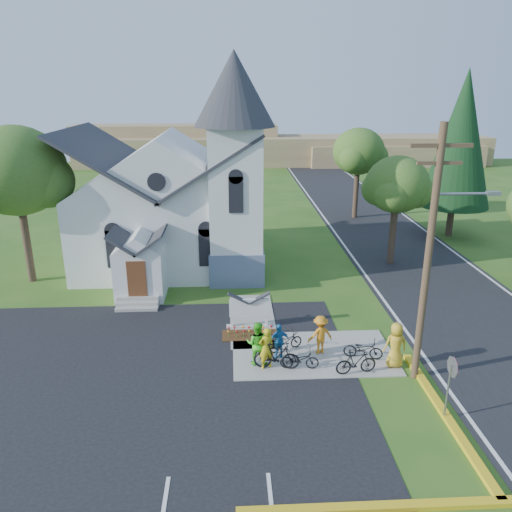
{
  "coord_description": "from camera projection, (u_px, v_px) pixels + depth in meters",
  "views": [
    {
      "loc": [
        -2.0,
        -18.62,
        11.17
      ],
      "look_at": [
        -0.77,
        5.0,
        3.05
      ],
      "focal_mm": 35.0,
      "sensor_mm": 36.0,
      "label": 1
    }
  ],
  "objects": [
    {
      "name": "flower_bed",
      "position": [
        250.0,
        335.0,
        23.42
      ],
      "size": [
        2.6,
        1.1,
        0.07
      ],
      "primitive_type": "cube",
      "color": "#3D2510",
      "rests_on": "ground"
    },
    {
      "name": "parking_lot",
      "position": [
        103.0,
        393.0,
        19.08
      ],
      "size": [
        20.0,
        16.0,
        0.02
      ],
      "primitive_type": "cube",
      "color": "black",
      "rests_on": "ground"
    },
    {
      "name": "utility_pole",
      "position": [
        431.0,
        250.0,
        18.41
      ],
      "size": [
        3.45,
        0.28,
        10.0
      ],
      "color": "#433321",
      "rests_on": "ground"
    },
    {
      "name": "road",
      "position": [
        398.0,
        248.0,
        35.97
      ],
      "size": [
        8.0,
        90.0,
        0.02
      ],
      "primitive_type": "cube",
      "color": "black",
      "rests_on": "ground"
    },
    {
      "name": "bike_3",
      "position": [
        356.0,
        362.0,
        20.14
      ],
      "size": [
        1.75,
        0.7,
        1.03
      ],
      "primitive_type": "imported",
      "rotation": [
        0.0,
        0.0,
        1.7
      ],
      "color": "black",
      "rests_on": "sidewalk"
    },
    {
      "name": "tree_lot_corner",
      "position": [
        16.0,
        171.0,
        27.93
      ],
      "size": [
        5.6,
        5.6,
        9.15
      ],
      "color": "#35271D",
      "rests_on": "ground"
    },
    {
      "name": "cyclist_3",
      "position": [
        320.0,
        335.0,
        21.61
      ],
      "size": [
        1.26,
        0.93,
        1.75
      ],
      "primitive_type": "imported",
      "rotation": [
        0.0,
        0.0,
        3.41
      ],
      "color": "orange",
      "rests_on": "sidewalk"
    },
    {
      "name": "cyclist_4",
      "position": [
        395.0,
        345.0,
        20.55
      ],
      "size": [
        0.97,
        0.65,
        1.95
      ],
      "primitive_type": "imported",
      "rotation": [
        0.0,
        0.0,
        3.17
      ],
      "color": "gold",
      "rests_on": "sidewalk"
    },
    {
      "name": "church_sign",
      "position": [
        249.0,
        308.0,
        23.94
      ],
      "size": [
        2.2,
        0.4,
        1.7
      ],
      "color": "gray",
      "rests_on": "ground"
    },
    {
      "name": "bike_1",
      "position": [
        277.0,
        356.0,
        20.48
      ],
      "size": [
        1.95,
        0.79,
        1.14
      ],
      "primitive_type": "imported",
      "rotation": [
        0.0,
        0.0,
        1.43
      ],
      "color": "black",
      "rests_on": "sidewalk"
    },
    {
      "name": "conifer",
      "position": [
        461.0,
        139.0,
        36.65
      ],
      "size": [
        5.2,
        5.2,
        12.4
      ],
      "color": "#35271D",
      "rests_on": "ground"
    },
    {
      "name": "church",
      "position": [
        175.0,
        185.0,
        31.13
      ],
      "size": [
        12.35,
        12.0,
        13.0
      ],
      "color": "white",
      "rests_on": "ground"
    },
    {
      "name": "bike_2",
      "position": [
        299.0,
        359.0,
        20.53
      ],
      "size": [
        1.64,
        0.68,
        0.84
      ],
      "primitive_type": "imported",
      "rotation": [
        0.0,
        0.0,
        1.5
      ],
      "color": "black",
      "rests_on": "sidewalk"
    },
    {
      "name": "sidewalk",
      "position": [
        313.0,
        353.0,
        21.85
      ],
      "size": [
        7.0,
        4.0,
        0.05
      ],
      "primitive_type": "cube",
      "color": "gray",
      "rests_on": "ground"
    },
    {
      "name": "bike_4",
      "position": [
        363.0,
        349.0,
        21.31
      ],
      "size": [
        1.75,
        0.99,
        0.87
      ],
      "primitive_type": "imported",
      "rotation": [
        0.0,
        0.0,
        1.31
      ],
      "color": "black",
      "rests_on": "sidewalk"
    },
    {
      "name": "ground",
      "position": [
        280.0,
        361.0,
        21.31
      ],
      "size": [
        120.0,
        120.0,
        0.0
      ],
      "primitive_type": "plane",
      "color": "#2D5618",
      "rests_on": "ground"
    },
    {
      "name": "stop_sign",
      "position": [
        451.0,
        375.0,
        17.04
      ],
      "size": [
        0.11,
        0.76,
        2.48
      ],
      "color": "gray",
      "rests_on": "ground"
    },
    {
      "name": "bike_0",
      "position": [
        286.0,
        341.0,
        21.96
      ],
      "size": [
        1.73,
        1.19,
        0.86
      ],
      "primitive_type": "imported",
      "rotation": [
        0.0,
        0.0,
        2.0
      ],
      "color": "black",
      "rests_on": "sidewalk"
    },
    {
      "name": "cyclist_0",
      "position": [
        266.0,
        348.0,
        20.43
      ],
      "size": [
        0.78,
        0.65,
        1.82
      ],
      "primitive_type": "imported",
      "rotation": [
        0.0,
        0.0,
        3.51
      ],
      "color": "gold",
      "rests_on": "sidewalk"
    },
    {
      "name": "tree_road_mid",
      "position": [
        359.0,
        152.0,
        42.55
      ],
      "size": [
        4.4,
        4.4,
        7.8
      ],
      "color": "#35271D",
      "rests_on": "ground"
    },
    {
      "name": "tree_road_near",
      "position": [
        397.0,
        185.0,
        31.38
      ],
      "size": [
        4.0,
        4.0,
        7.05
      ],
      "color": "#35271D",
      "rests_on": "ground"
    },
    {
      "name": "cyclist_2",
      "position": [
        279.0,
        341.0,
        21.22
      ],
      "size": [
        1.0,
        0.63,
        1.59
      ],
      "primitive_type": "imported",
      "rotation": [
        0.0,
        0.0,
        3.42
      ],
      "color": "#216AA6",
      "rests_on": "sidewalk"
    },
    {
      "name": "cyclist_1",
      "position": [
        257.0,
        343.0,
        20.72
      ],
      "size": [
        1.07,
        0.93,
        1.9
      ],
      "primitive_type": "imported",
      "rotation": [
        0.0,
        0.0,
        2.89
      ],
      "color": "green",
      "rests_on": "sidewalk"
    },
    {
      "name": "distant_hills",
      "position": [
        266.0,
        149.0,
        73.98
      ],
      "size": [
        61.0,
        10.0,
        5.6
      ],
      "color": "#8B6D4D",
      "rests_on": "ground"
    }
  ]
}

